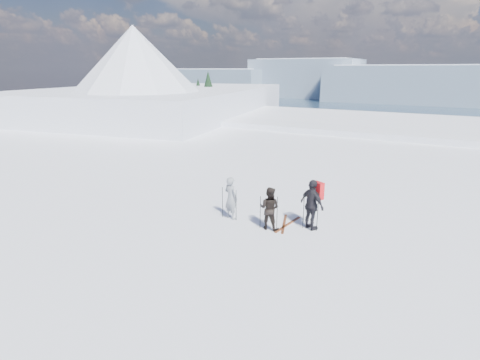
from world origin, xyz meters
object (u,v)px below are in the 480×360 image
at_px(skier_dark, 269,208).
at_px(skis_loose, 286,224).
at_px(skier_grey, 231,198).
at_px(skier_pack, 312,205).

xyz_separation_m(skier_dark, skis_loose, (0.38, 0.61, -0.73)).
bearing_deg(skier_grey, skis_loose, -150.62).
xyz_separation_m(skier_dark, skier_pack, (1.28, 0.65, 0.14)).
height_order(skier_pack, skis_loose, skier_pack).
relative_size(skier_pack, skis_loose, 1.04).
distance_m(skier_dark, skis_loose, 1.03).
height_order(skier_grey, skier_dark, skier_grey).
relative_size(skier_grey, skis_loose, 0.93).
relative_size(skier_grey, skier_dark, 1.06).
xyz_separation_m(skier_grey, skier_dark, (1.62, -0.17, -0.04)).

